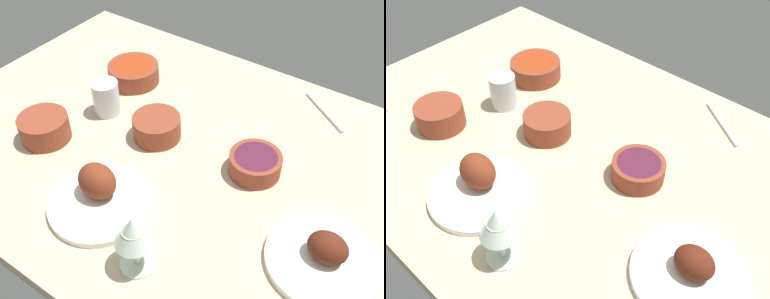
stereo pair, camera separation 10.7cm
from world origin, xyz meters
TOP-DOWN VIEW (x-y plane):
  - dining_table at (0.00, 0.00)cm, footprint 140.00×90.00cm
  - plate_far_side at (37.70, -10.17)cm, footprint 22.34×22.34cm
  - plate_near_viewer at (-8.09, -23.45)cm, footprint 22.67×22.67cm
  - bowl_soup at (-34.03, -15.39)cm, footprint 12.39×12.39cm
  - bowl_pasta at (-11.29, 0.85)cm, footprint 12.07×12.07cm
  - bowl_sauce at (-31.90, 16.44)cm, footprint 14.63×14.63cm
  - bowl_onions at (15.02, 3.81)cm, footprint 12.25×12.25cm
  - wine_glass at (8.48, -30.88)cm, footprint 7.60×7.60cm
  - water_tumbler at (-28.47, 1.31)cm, footprint 7.14×7.14cm
  - spoon_loose at (20.07, 33.86)cm, footprint 14.77×11.11cm

SIDE VIEW (x-z plane):
  - dining_table at x=0.00cm, z-range 0.00..4.00cm
  - spoon_loose at x=20.07cm, z-range 4.00..4.80cm
  - plate_far_side at x=37.70cm, z-range 2.09..9.47cm
  - plate_near_viewer at x=-8.09cm, z-range 1.81..11.37cm
  - bowl_onions at x=15.02cm, z-range 4.24..9.18cm
  - bowl_sauce at x=-31.90cm, z-range 4.24..9.70cm
  - bowl_pasta at x=-11.29cm, z-range 4.25..10.20cm
  - bowl_soup at x=-34.03cm, z-range 4.26..10.65cm
  - water_tumbler at x=-28.47cm, z-range 4.00..13.32cm
  - wine_glass at x=8.48cm, z-range 6.93..20.93cm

